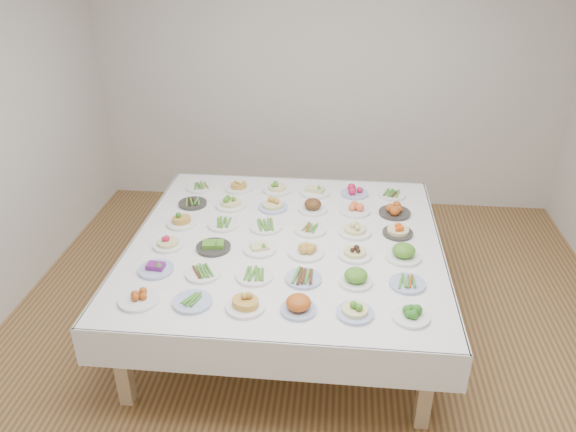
# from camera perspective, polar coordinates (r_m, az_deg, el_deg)

# --- Properties ---
(room_envelope) EXTENTS (5.02, 5.02, 2.81)m
(room_envelope) POSITION_cam_1_polar(r_m,az_deg,el_deg) (3.57, 2.83, 10.61)
(room_envelope) COLOR olive
(room_envelope) RESTS_ON ground
(display_table) EXTENTS (2.33, 2.33, 0.75)m
(display_table) POSITION_cam_1_polar(r_m,az_deg,el_deg) (4.26, -0.20, -3.24)
(display_table) COLOR white
(display_table) RESTS_ON ground
(dish_0) EXTENTS (0.26, 0.26, 0.10)m
(dish_0) POSITION_cam_1_polar(r_m,az_deg,el_deg) (3.69, -14.96, -7.83)
(dish_0) COLOR silver
(dish_0) RESTS_ON display_table
(dish_1) EXTENTS (0.25, 0.25, 0.05)m
(dish_1) POSITION_cam_1_polar(r_m,az_deg,el_deg) (3.61, -9.68, -8.50)
(dish_1) COLOR #4C66B2
(dish_1) RESTS_ON display_table
(dish_2) EXTENTS (0.25, 0.24, 0.14)m
(dish_2) POSITION_cam_1_polar(r_m,az_deg,el_deg) (3.51, -4.36, -8.45)
(dish_2) COLOR silver
(dish_2) RESTS_ON display_table
(dish_3) EXTENTS (0.22, 0.22, 0.13)m
(dish_3) POSITION_cam_1_polar(r_m,az_deg,el_deg) (3.48, 1.07, -8.83)
(dish_3) COLOR #4C66B2
(dish_3) RESTS_ON display_table
(dish_4) EXTENTS (0.23, 0.23, 0.13)m
(dish_4) POSITION_cam_1_polar(r_m,az_deg,el_deg) (3.47, 6.85, -9.12)
(dish_4) COLOR #4C66B2
(dish_4) RESTS_ON display_table
(dish_5) EXTENTS (0.23, 0.23, 0.09)m
(dish_5) POSITION_cam_1_polar(r_m,az_deg,el_deg) (3.51, 12.41, -9.63)
(dish_5) COLOR silver
(dish_5) RESTS_ON display_table
(dish_6) EXTENTS (0.24, 0.24, 0.09)m
(dish_6) POSITION_cam_1_polar(r_m,az_deg,el_deg) (3.96, -13.29, -5.07)
(dish_6) COLOR #4C66B2
(dish_6) RESTS_ON display_table
(dish_7) EXTENTS (0.24, 0.24, 0.05)m
(dish_7) POSITION_cam_1_polar(r_m,az_deg,el_deg) (3.87, -8.63, -5.66)
(dish_7) COLOR silver
(dish_7) RESTS_ON display_table
(dish_8) EXTENTS (0.25, 0.25, 0.06)m
(dish_8) POSITION_cam_1_polar(r_m,az_deg,el_deg) (3.81, -3.42, -5.97)
(dish_8) COLOR silver
(dish_8) RESTS_ON display_table
(dish_9) EXTENTS (0.24, 0.24, 0.06)m
(dish_9) POSITION_cam_1_polar(r_m,az_deg,el_deg) (3.77, 1.59, -6.19)
(dish_9) COLOR #4C66B2
(dish_9) RESTS_ON display_table
(dish_10) EXTENTS (0.22, 0.22, 0.13)m
(dish_10) POSITION_cam_1_polar(r_m,az_deg,el_deg) (3.75, 6.91, -6.02)
(dish_10) COLOR silver
(dish_10) RESTS_ON display_table
(dish_11) EXTENTS (0.23, 0.23, 0.05)m
(dish_11) POSITION_cam_1_polar(r_m,az_deg,el_deg) (3.81, 12.03, -6.64)
(dish_11) COLOR #4C66B2
(dish_11) RESTS_ON display_table
(dish_12) EXTENTS (0.22, 0.22, 0.12)m
(dish_12) POSITION_cam_1_polar(r_m,az_deg,el_deg) (4.22, -12.12, -2.40)
(dish_12) COLOR silver
(dish_12) RESTS_ON display_table
(dish_13) EXTENTS (0.25, 0.25, 0.11)m
(dish_13) POSITION_cam_1_polar(r_m,az_deg,el_deg) (4.14, -7.61, -2.80)
(dish_13) COLOR #2E2C29
(dish_13) RESTS_ON display_table
(dish_14) EXTENTS (0.24, 0.24, 0.09)m
(dish_14) POSITION_cam_1_polar(r_m,az_deg,el_deg) (4.09, -2.88, -3.12)
(dish_14) COLOR silver
(dish_14) RESTS_ON display_table
(dish_15) EXTENTS (0.26, 0.26, 0.12)m
(dish_15) POSITION_cam_1_polar(r_m,az_deg,el_deg) (4.04, 1.86, -3.22)
(dish_15) COLOR silver
(dish_15) RESTS_ON display_table
(dish_16) EXTENTS (0.24, 0.24, 0.12)m
(dish_16) POSITION_cam_1_polar(r_m,az_deg,el_deg) (4.04, 6.84, -3.42)
(dish_16) COLOR silver
(dish_16) RESTS_ON display_table
(dish_17) EXTENTS (0.25, 0.25, 0.14)m
(dish_17) POSITION_cam_1_polar(r_m,az_deg,el_deg) (4.07, 11.68, -3.45)
(dish_17) COLOR silver
(dish_17) RESTS_ON display_table
(dish_18) EXTENTS (0.23, 0.23, 0.13)m
(dish_18) POSITION_cam_1_polar(r_m,az_deg,el_deg) (4.50, -10.78, -0.19)
(dish_18) COLOR silver
(dish_18) RESTS_ON display_table
(dish_19) EXTENTS (0.24, 0.24, 0.05)m
(dish_19) POSITION_cam_1_polar(r_m,az_deg,el_deg) (4.45, -6.57, -0.75)
(dish_19) COLOR silver
(dish_19) RESTS_ON display_table
(dish_20) EXTENTS (0.26, 0.25, 0.06)m
(dish_20) POSITION_cam_1_polar(r_m,az_deg,el_deg) (4.39, -2.27, -0.95)
(dish_20) COLOR silver
(dish_20) RESTS_ON display_table
(dish_21) EXTENTS (0.25, 0.25, 0.05)m
(dish_21) POSITION_cam_1_polar(r_m,az_deg,el_deg) (4.35, 2.28, -1.31)
(dish_21) COLOR silver
(dish_21) RESTS_ON display_table
(dish_22) EXTENTS (0.25, 0.25, 0.15)m
(dish_22) POSITION_cam_1_polar(r_m,az_deg,el_deg) (4.32, 6.84, -0.93)
(dish_22) COLOR silver
(dish_22) RESTS_ON display_table
(dish_23) EXTENTS (0.23, 0.23, 0.13)m
(dish_23) POSITION_cam_1_polar(r_m,az_deg,el_deg) (4.36, 11.13, -1.17)
(dish_23) COLOR #2E2C29
(dish_23) RESTS_ON display_table
(dish_24) EXTENTS (0.23, 0.23, 0.05)m
(dish_24) POSITION_cam_1_polar(r_m,az_deg,el_deg) (4.82, -9.66, 1.34)
(dish_24) COLOR #2E2C29
(dish_24) RESTS_ON display_table
(dish_25) EXTENTS (0.25, 0.25, 0.15)m
(dish_25) POSITION_cam_1_polar(r_m,az_deg,el_deg) (4.72, -5.84, 1.73)
(dish_25) COLOR silver
(dish_25) RESTS_ON display_table
(dish_26) EXTENTS (0.24, 0.24, 0.14)m
(dish_26) POSITION_cam_1_polar(r_m,az_deg,el_deg) (4.67, -1.54, 1.47)
(dish_26) COLOR #4C66B2
(dish_26) RESTS_ON display_table
(dish_27) EXTENTS (0.24, 0.24, 0.13)m
(dish_27) POSITION_cam_1_polar(r_m,az_deg,el_deg) (4.64, 2.53, 1.17)
(dish_27) COLOR silver
(dish_27) RESTS_ON display_table
(dish_28) EXTENTS (0.24, 0.24, 0.10)m
(dish_28) POSITION_cam_1_polar(r_m,az_deg,el_deg) (4.65, 6.84, 0.84)
(dish_28) COLOR silver
(dish_28) RESTS_ON display_table
(dish_29) EXTENTS (0.26, 0.26, 0.12)m
(dish_29) POSITION_cam_1_polar(r_m,az_deg,el_deg) (4.66, 10.82, 0.75)
(dish_29) COLOR #2E2C29
(dish_29) RESTS_ON display_table
(dish_30) EXTENTS (0.25, 0.25, 0.05)m
(dish_30) POSITION_cam_1_polar(r_m,az_deg,el_deg) (5.10, -8.84, 2.99)
(dish_30) COLOR silver
(dish_30) RESTS_ON display_table
(dish_31) EXTENTS (0.24, 0.24, 0.12)m
(dish_31) POSITION_cam_1_polar(r_m,az_deg,el_deg) (5.02, -5.03, 3.22)
(dish_31) COLOR silver
(dish_31) RESTS_ON display_table
(dish_32) EXTENTS (0.25, 0.25, 0.13)m
(dish_32) POSITION_cam_1_polar(r_m,az_deg,el_deg) (4.97, -1.11, 3.16)
(dish_32) COLOR silver
(dish_32) RESTS_ON display_table
(dish_33) EXTENTS (0.26, 0.26, 0.11)m
(dish_33) POSITION_cam_1_polar(r_m,az_deg,el_deg) (4.94, 2.77, 2.77)
(dish_33) COLOR silver
(dish_33) RESTS_ON display_table
(dish_34) EXTENTS (0.24, 0.24, 0.10)m
(dish_34) POSITION_cam_1_polar(r_m,az_deg,el_deg) (4.95, 6.80, 2.63)
(dish_34) COLOR #4C66B2
(dish_34) RESTS_ON display_table
(dish_35) EXTENTS (0.23, 0.23, 0.05)m
(dish_35) POSITION_cam_1_polar(r_m,az_deg,el_deg) (4.98, 10.49, 2.21)
(dish_35) COLOR silver
(dish_35) RESTS_ON display_table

